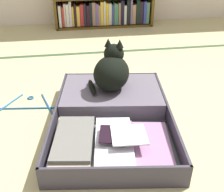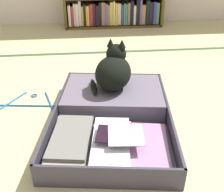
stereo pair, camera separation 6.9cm
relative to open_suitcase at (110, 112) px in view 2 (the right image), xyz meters
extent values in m
plane|color=tan|center=(0.09, -0.25, -0.05)|extent=(10.00, 10.00, 0.00)
cube|color=#324B31|center=(0.09, 1.07, -0.05)|extent=(4.80, 0.05, 0.00)
cube|color=#584015|center=(0.23, 1.98, -0.04)|extent=(1.12, 0.30, 0.02)
cube|color=silver|center=(-0.28, 1.97, 0.10)|extent=(0.03, 0.25, 0.23)
cube|color=#AB2F28|center=(-0.25, 1.97, 0.09)|extent=(0.02, 0.25, 0.22)
cube|color=beige|center=(-0.23, 1.98, 0.11)|extent=(0.02, 0.25, 0.25)
cube|color=silver|center=(-0.20, 1.97, 0.11)|extent=(0.03, 0.25, 0.25)
cube|color=silver|center=(-0.16, 1.98, 0.12)|extent=(0.03, 0.25, 0.28)
cube|color=gold|center=(-0.14, 1.99, 0.09)|extent=(0.02, 0.25, 0.22)
cube|color=black|center=(-0.11, 1.98, 0.11)|extent=(0.02, 0.25, 0.24)
cube|color=gold|center=(-0.08, 1.98, 0.09)|extent=(0.04, 0.25, 0.22)
cube|color=red|center=(-0.04, 1.98, 0.10)|extent=(0.04, 0.25, 0.24)
cube|color=black|center=(0.00, 1.97, 0.11)|extent=(0.03, 0.25, 0.25)
cube|color=black|center=(0.03, 1.97, 0.10)|extent=(0.04, 0.25, 0.23)
cube|color=black|center=(0.07, 1.99, 0.11)|extent=(0.03, 0.25, 0.25)
cube|color=#916F5C|center=(0.10, 1.98, 0.11)|extent=(0.04, 0.25, 0.26)
cube|color=slate|center=(0.14, 1.98, 0.10)|extent=(0.03, 0.25, 0.24)
cube|color=#96844D|center=(0.17, 1.97, 0.10)|extent=(0.02, 0.25, 0.23)
cube|color=gold|center=(0.20, 1.98, 0.11)|extent=(0.03, 0.25, 0.26)
cube|color=silver|center=(0.23, 1.98, 0.12)|extent=(0.02, 0.25, 0.27)
cube|color=yellow|center=(0.25, 1.97, 0.11)|extent=(0.03, 0.25, 0.25)
cube|color=silver|center=(0.29, 1.99, 0.10)|extent=(0.04, 0.25, 0.24)
cube|color=#3F4D8A|center=(0.32, 1.99, 0.10)|extent=(0.02, 0.25, 0.22)
cube|color=#4B7E61|center=(0.35, 1.97, 0.11)|extent=(0.02, 0.25, 0.24)
cube|color=#3B7F61|center=(0.37, 1.97, 0.10)|extent=(0.02, 0.25, 0.23)
cube|color=#98734C|center=(0.40, 1.97, 0.11)|extent=(0.02, 0.25, 0.25)
cube|color=black|center=(0.43, 1.98, 0.12)|extent=(0.04, 0.25, 0.27)
cube|color=beige|center=(0.47, 1.98, 0.09)|extent=(0.03, 0.25, 0.22)
cube|color=black|center=(0.51, 1.97, 0.13)|extent=(0.04, 0.25, 0.28)
cube|color=slate|center=(0.54, 1.97, 0.13)|extent=(0.02, 0.25, 0.28)
cube|color=#A57D5E|center=(0.57, 1.98, 0.09)|extent=(0.04, 0.25, 0.22)
cube|color=black|center=(0.62, 1.97, 0.12)|extent=(0.04, 0.25, 0.27)
cube|color=#281C2A|center=(0.66, 1.98, 0.11)|extent=(0.04, 0.25, 0.25)
cube|color=#333E97|center=(0.70, 1.97, 0.11)|extent=(0.03, 0.25, 0.25)
cube|color=#497752|center=(0.74, 1.98, 0.11)|extent=(0.03, 0.25, 0.24)
cube|color=#35323E|center=(-0.03, -0.28, -0.04)|extent=(0.66, 0.51, 0.01)
cube|color=#35323E|center=(-0.06, -0.49, 0.01)|extent=(0.61, 0.10, 0.12)
cube|color=#35323E|center=(-0.32, -0.24, 0.01)|extent=(0.07, 0.43, 0.12)
cube|color=#35323E|center=(0.27, -0.32, 0.01)|extent=(0.07, 0.43, 0.12)
cube|color=#4C5152|center=(-0.03, -0.28, -0.03)|extent=(0.64, 0.49, 0.01)
cube|color=#35323E|center=(0.03, 0.15, -0.04)|extent=(0.66, 0.51, 0.01)
cube|color=#35323E|center=(0.06, 0.36, 0.01)|extent=(0.61, 0.10, 0.12)
cube|color=#35323E|center=(-0.26, 0.19, 0.01)|extent=(0.07, 0.43, 0.12)
cube|color=#35323E|center=(0.33, 0.11, 0.01)|extent=(0.07, 0.43, 0.12)
cube|color=#4C5152|center=(0.03, 0.15, -0.03)|extent=(0.64, 0.49, 0.01)
cylinder|color=black|center=(0.00, -0.06, -0.03)|extent=(0.59, 0.10, 0.02)
cube|color=slate|center=(-0.22, -0.25, -0.02)|extent=(0.24, 0.39, 0.02)
cube|color=silver|center=(-0.22, -0.26, 0.00)|extent=(0.22, 0.33, 0.02)
cube|color=tan|center=(-0.21, -0.26, 0.02)|extent=(0.22, 0.39, 0.02)
cube|color=slate|center=(-0.21, -0.26, 0.04)|extent=(0.22, 0.34, 0.02)
cube|color=#B4AD8F|center=(-0.03, -0.29, -0.02)|extent=(0.23, 0.36, 0.02)
cube|color=gray|center=(-0.02, -0.27, 0.00)|extent=(0.24, 0.40, 0.02)
cube|color=silver|center=(-0.02, -0.27, 0.01)|extent=(0.22, 0.38, 0.02)
cube|color=silver|center=(0.16, -0.31, -0.02)|extent=(0.23, 0.38, 0.01)
cube|color=#9B6F95|center=(0.16, -0.30, -0.01)|extent=(0.23, 0.38, 0.02)
cube|color=white|center=(0.04, -0.29, 0.06)|extent=(0.17, 0.16, 0.01)
cube|color=black|center=(-0.01, -0.26, 0.05)|extent=(0.18, 0.16, 0.01)
cube|color=#5D5663|center=(0.03, 0.15, 0.01)|extent=(0.63, 0.48, 0.10)
torus|color=white|center=(-0.02, 0.14, 0.06)|extent=(0.15, 0.15, 0.01)
cylinder|color=black|center=(-0.11, 0.37, 0.01)|extent=(0.02, 0.02, 0.10)
cylinder|color=black|center=(0.23, 0.33, 0.01)|extent=(0.02, 0.02, 0.10)
cube|color=green|center=(-0.16, -0.46, -0.02)|extent=(0.04, 0.01, 0.02)
cube|color=yellow|center=(0.06, -0.50, -0.02)|extent=(0.04, 0.01, 0.02)
ellipsoid|color=black|center=(0.03, 0.15, 0.17)|extent=(0.29, 0.31, 0.20)
ellipsoid|color=black|center=(0.06, 0.22, 0.12)|extent=(0.17, 0.14, 0.11)
sphere|color=black|center=(0.06, 0.21, 0.26)|extent=(0.12, 0.12, 0.12)
cone|color=black|center=(0.08, 0.19, 0.33)|extent=(0.04, 0.04, 0.05)
cone|color=black|center=(0.02, 0.21, 0.33)|extent=(0.04, 0.04, 0.05)
sphere|color=gold|center=(0.09, 0.24, 0.27)|extent=(0.02, 0.02, 0.02)
sphere|color=gold|center=(0.06, 0.26, 0.27)|extent=(0.02, 0.02, 0.02)
ellipsoid|color=black|center=(-0.08, 0.16, 0.08)|extent=(0.05, 0.19, 0.03)
cylinder|color=#205C96|center=(-0.49, 0.19, -0.04)|extent=(0.46, 0.07, 0.01)
cylinder|color=#205C96|center=(-0.59, 0.26, -0.04)|extent=(0.14, 0.22, 0.01)
cylinder|color=#205C96|center=(-0.36, 0.23, -0.04)|extent=(0.08, 0.25, 0.01)
torus|color=#205C96|center=(-0.47, 0.31, -0.04)|extent=(0.05, 0.05, 0.01)
camera|label=1|loc=(-0.19, -1.23, 0.82)|focal=42.73mm
camera|label=2|loc=(-0.12, -1.24, 0.82)|focal=42.73mm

